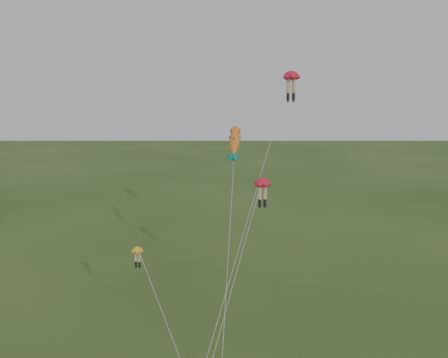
{
  "coord_description": "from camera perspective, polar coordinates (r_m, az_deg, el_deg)",
  "views": [
    {
      "loc": [
        1.2,
        -31.78,
        18.71
      ],
      "look_at": [
        1.34,
        6.0,
        11.86
      ],
      "focal_mm": 40.0,
      "sensor_mm": 36.0,
      "label": 1
    }
  ],
  "objects": [
    {
      "name": "legs_kite_red_high",
      "position": [
        43.36,
        7.57,
        11.04
      ],
      "size": [
        8.27,
        14.91,
        20.22
      ],
      "rotation": [
        0.0,
        0.0,
        -0.12
      ],
      "color": "red",
      "rests_on": "ground"
    },
    {
      "name": "legs_kite_red_mid",
      "position": [
        37.87,
        4.32,
        -1.01
      ],
      "size": [
        4.96,
        8.67,
        12.04
      ],
      "rotation": [
        0.0,
        0.0,
        0.17
      ],
      "color": "red",
      "rests_on": "ground"
    },
    {
      "name": "legs_kite_yellow",
      "position": [
        35.53,
        -9.58,
        -8.91
      ],
      "size": [
        4.17,
        4.06,
        7.88
      ],
      "rotation": [
        0.0,
        0.0,
        -0.18
      ],
      "color": "gold",
      "rests_on": "ground"
    },
    {
      "name": "fish_kite",
      "position": [
        39.66,
        1.22,
        4.3
      ],
      "size": [
        1.77,
        9.83,
        15.99
      ],
      "rotation": [
        0.86,
        0.0,
        -0.14
      ],
      "color": "yellow",
      "rests_on": "ground"
    }
  ]
}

